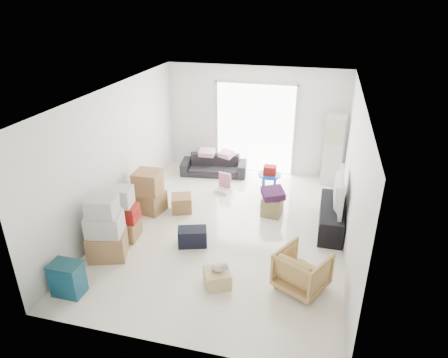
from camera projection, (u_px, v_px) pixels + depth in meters
room_shell at (226, 166)px, 7.36m from camera, size 4.98×6.48×3.18m
sliding_door at (255, 125)px, 10.02m from camera, size 2.10×0.04×2.33m
ac_tower at (333, 150)px, 9.45m from camera, size 0.45×0.30×1.75m
tv_console at (331, 217)px, 7.85m from camera, size 0.45×1.50×0.50m
television at (333, 202)px, 7.71m from camera, size 0.68×1.17×0.15m
sofa at (214, 162)px, 10.21m from camera, size 1.71×0.70×0.65m
pillow_left at (207, 147)px, 10.09m from camera, size 0.39×0.31×0.12m
pillow_right at (226, 149)px, 10.00m from camera, size 0.39×0.36×0.11m
armchair at (303, 268)px, 6.20m from camera, size 0.94×0.92×0.73m
storage_bins at (68, 279)px, 6.11m from camera, size 0.48×0.34×0.55m
box_stack_a at (106, 231)px, 6.88m from camera, size 0.77×0.71×1.17m
box_stack_b at (123, 216)px, 7.48m from camera, size 0.58×0.56×1.04m
box_stack_c at (149, 192)px, 8.42m from camera, size 0.70×0.61×0.91m
loose_box at (182, 203)px, 8.52m from camera, size 0.54×0.54×0.35m
duffel_bag at (192, 237)px, 7.36m from camera, size 0.60×0.47×0.34m
ottoman at (272, 206)px, 8.36m from camera, size 0.45×0.45×0.40m
blanket at (273, 195)px, 8.24m from camera, size 0.57×0.57×0.14m
kids_table at (270, 173)px, 9.22m from camera, size 0.53×0.53×0.65m
toy_walker at (224, 187)px, 9.36m from camera, size 0.40×0.38×0.45m
wood_crate at (217, 278)px, 6.35m from camera, size 0.54×0.54×0.27m
plush_bunny at (219, 268)px, 6.27m from camera, size 0.27×0.16×0.14m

